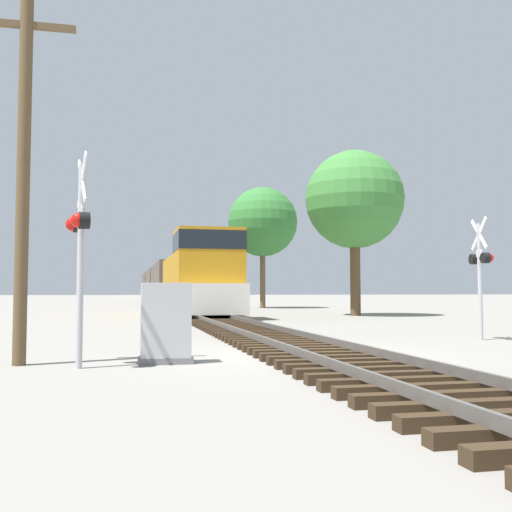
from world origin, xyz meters
TOP-DOWN VIEW (x-y plane):
  - ground_plane at (0.00, 0.00)m, footprint 400.00×400.00m
  - rail_track_bed at (0.00, -0.00)m, footprint 2.60×160.00m
  - freight_train at (0.00, 45.31)m, footprint 3.16×64.24m
  - crossing_signal_near at (-4.70, -1.24)m, footprint 0.49×1.01m
  - crossing_signal_far at (5.91, 2.75)m, footprint 0.42×1.01m
  - relay_cabinet at (-3.13, -0.82)m, footprint 1.03×0.56m
  - utility_pole at (-5.79, -0.56)m, footprint 1.80×0.25m
  - tree_far_right at (8.66, 19.04)m, footprint 5.52×5.52m
  - tree_mid_background at (6.97, 34.66)m, footprint 5.63×5.63m

SIDE VIEW (x-z plane):
  - ground_plane at x=0.00m, z-range 0.00..0.00m
  - rail_track_bed at x=0.00m, z-range -0.02..0.29m
  - relay_cabinet at x=-3.13m, z-range -0.01..1.52m
  - freight_train at x=0.00m, z-range -0.24..4.07m
  - crossing_signal_far at x=5.91m, z-range 0.37..3.82m
  - crossing_signal_near at x=-4.70m, z-range 0.43..4.26m
  - utility_pole at x=-5.79m, z-range 0.17..7.20m
  - tree_far_right at x=8.66m, z-range 1.84..11.11m
  - tree_mid_background at x=6.97m, z-range 2.06..11.84m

